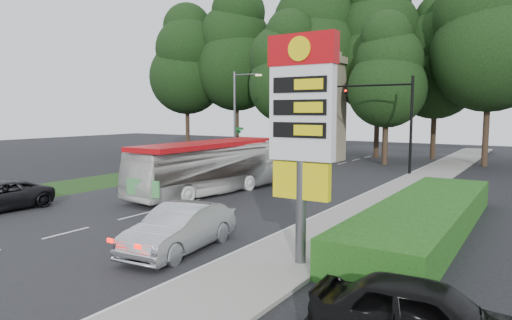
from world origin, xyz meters
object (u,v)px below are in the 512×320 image
Objects in this scene: transit_bus at (211,168)px; sedan_silver at (180,228)px; gas_station_pylon at (302,118)px; monument at (329,107)px; streetlight_signs at (237,114)px; traffic_signal_mast at (393,111)px; parked_car_black at (425,318)px.

transit_bus is 10.78m from sedan_silver.
monument is at bearing 111.80° from gas_station_pylon.
streetlight_signs is at bearing 114.06° from sedan_silver.
traffic_signal_mast reaches higher than transit_bus.
sedan_silver is (-4.04, -0.81, -3.67)m from gas_station_pylon.
sedan_silver is at bearing -59.74° from streetlight_signs.
parked_car_black is (15.50, -31.33, -4.35)m from monument.
sedan_silver is (7.16, -28.82, -4.32)m from monument.
monument reaches higher than transit_bus.
sedan_silver is at bearing -76.05° from monument.
gas_station_pylon is 1.55× the size of parked_car_black.
monument is (-11.20, 28.01, 0.66)m from gas_station_pylon.
traffic_signal_mast is 12.83m from streetlight_signs.
gas_station_pylon is 13.18m from transit_bus.
streetlight_signs is 13.70m from transit_bus.
streetlight_signs reaches higher than traffic_signal_mast.
gas_station_pylon is at bearing 5.17° from sedan_silver.
transit_bus is (1.36, -19.76, -3.63)m from monument.
streetlight_signs reaches higher than parked_car_black.
gas_station_pylon is at bearing -80.91° from traffic_signal_mast.
transit_bus is (-6.32, -13.76, -3.20)m from traffic_signal_mast.
sedan_silver is at bearing 69.86° from parked_car_black.
streetlight_signs is at bearing 128.96° from gas_station_pylon.
parked_car_black is (8.34, -2.51, -0.03)m from sedan_silver.
transit_bus is at bearing 116.44° from sedan_silver.
monument is 2.12× the size of sedan_silver.
gas_station_pylon reaches higher than transit_bus.
gas_station_pylon is 1.44× the size of sedan_silver.
streetlight_signs reaches higher than transit_bus.
monument is at bearing 142.00° from traffic_signal_mast.
transit_bus is at bearing -61.66° from streetlight_signs.
traffic_signal_mast is 1.63× the size of parked_car_black.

